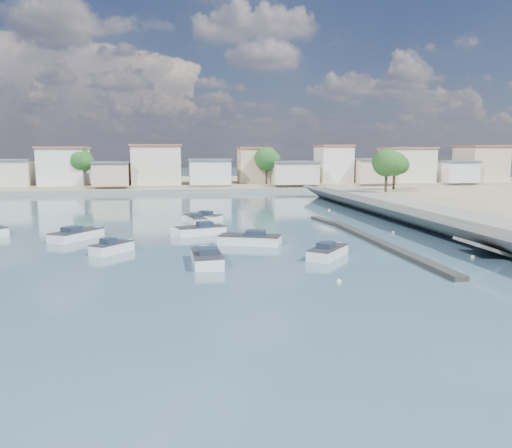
{
  "coord_description": "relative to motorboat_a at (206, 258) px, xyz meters",
  "views": [
    {
      "loc": [
        -10.31,
        -30.99,
        8.0
      ],
      "look_at": [
        -3.33,
        14.64,
        1.4
      ],
      "focal_mm": 35.0,
      "sensor_mm": 36.0,
      "label": 1
    }
  ],
  "objects": [
    {
      "name": "motorboat_b",
      "position": [
        -7.19,
        4.98,
        -0.0
      ],
      "size": [
        3.38,
        3.77,
        1.48
      ],
      "color": "white",
      "rests_on": "ground"
    },
    {
      "name": "far_shore_quay",
      "position": [
        8.5,
        66.07,
        0.02
      ],
      "size": [
        160.0,
        2.5,
        0.8
      ],
      "primitive_type": "cube",
      "color": "slate",
      "rests_on": "ground"
    },
    {
      "name": "motorboat_e",
      "position": [
        -11.27,
        12.11,
        -0.0
      ],
      "size": [
        4.61,
        5.54,
        1.48
      ],
      "color": "white",
      "rests_on": "ground"
    },
    {
      "name": "breakwater",
      "position": [
        15.4,
        7.76,
        -0.21
      ],
      "size": [
        2.0,
        31.02,
        0.35
      ],
      "color": "black",
      "rests_on": "ground"
    },
    {
      "name": "motorboat_h",
      "position": [
        9.5,
        0.63,
        -0.0
      ],
      "size": [
        4.13,
        4.56,
        1.48
      ],
      "color": "white",
      "rests_on": "ground"
    },
    {
      "name": "shore_trees",
      "position": [
        16.84,
        63.18,
        5.84
      ],
      "size": [
        74.56,
        38.32,
        7.92
      ],
      "color": "#38281E",
      "rests_on": "ground"
    },
    {
      "name": "motorboat_d",
      "position": [
        -0.18,
        12.84,
        -0.0
      ],
      "size": [
        5.46,
        3.44,
        1.48
      ],
      "color": "white",
      "rests_on": "ground"
    },
    {
      "name": "motorboat_g",
      "position": [
        0.1,
        19.89,
        0.0
      ],
      "size": [
        2.22,
        4.44,
        1.48
      ],
      "color": "white",
      "rests_on": "ground"
    },
    {
      "name": "mooring_buoys",
      "position": [
        12.62,
        11.47,
        -0.33
      ],
      "size": [
        18.19,
        37.84,
        0.32
      ],
      "color": "white",
      "rests_on": "ground"
    },
    {
      "name": "motorboat_c",
      "position": [
        3.93,
        7.04,
        0.0
      ],
      "size": [
        6.0,
        3.83,
        1.48
      ],
      "color": "white",
      "rests_on": "ground"
    },
    {
      "name": "far_shore_land",
      "position": [
        8.5,
        87.07,
        0.32
      ],
      "size": [
        160.0,
        40.0,
        1.4
      ],
      "primitive_type": "cube",
      "color": "gray",
      "rests_on": "ground"
    },
    {
      "name": "far_town",
      "position": [
        19.21,
        71.99,
        4.56
      ],
      "size": [
        113.01,
        12.8,
        8.35
      ],
      "color": "beige",
      "rests_on": "far_shore_land"
    },
    {
      "name": "ground",
      "position": [
        8.5,
        35.07,
        -0.38
      ],
      "size": [
        400.0,
        400.0,
        0.0
      ],
      "primitive_type": "plane",
      "color": "#304F60",
      "rests_on": "ground"
    },
    {
      "name": "seawall_walkway",
      "position": [
        27.0,
        8.07,
        0.52
      ],
      "size": [
        5.0,
        90.0,
        1.8
      ],
      "primitive_type": "cube",
      "color": "slate",
      "rests_on": "ground"
    },
    {
      "name": "motorboat_a",
      "position": [
        0.0,
        0.0,
        0.0
      ],
      "size": [
        2.21,
        5.78,
        1.48
      ],
      "color": "white",
      "rests_on": "ground"
    },
    {
      "name": "motorboat_f",
      "position": [
        0.5,
        22.49,
        -0.0
      ],
      "size": [
        4.92,
        3.92,
        1.48
      ],
      "color": "white",
      "rests_on": "ground"
    }
  ]
}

